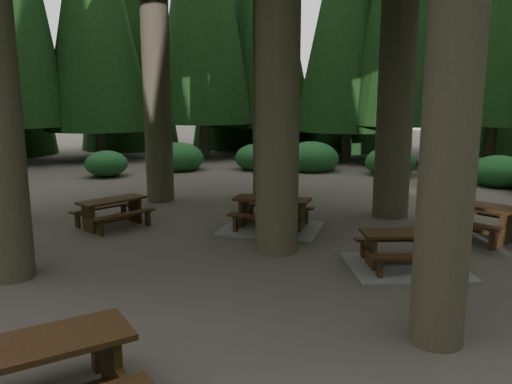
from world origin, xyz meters
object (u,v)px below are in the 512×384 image
at_px(picnic_table_c, 272,219).
at_px(picnic_table_d, 473,215).
at_px(picnic_table_a, 406,257).
at_px(picnic_table_b, 112,209).
at_px(picnic_table_e, 31,370).

distance_m(picnic_table_c, picnic_table_d, 4.42).
height_order(picnic_table_a, picnic_table_b, picnic_table_a).
relative_size(picnic_table_c, picnic_table_d, 1.08).
bearing_deg(picnic_table_c, picnic_table_e, -92.18).
bearing_deg(picnic_table_d, picnic_table_c, -139.70).
relative_size(picnic_table_a, picnic_table_e, 1.08).
distance_m(picnic_table_a, picnic_table_c, 3.54).
distance_m(picnic_table_a, picnic_table_b, 6.74).
bearing_deg(picnic_table_d, picnic_table_e, -88.14).
bearing_deg(picnic_table_a, picnic_table_c, 127.70).
distance_m(picnic_table_a, picnic_table_e, 6.44).
relative_size(picnic_table_a, picnic_table_c, 1.07).
relative_size(picnic_table_a, picnic_table_b, 1.36).
height_order(picnic_table_a, picnic_table_c, picnic_table_c).
height_order(picnic_table_b, picnic_table_e, picnic_table_e).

